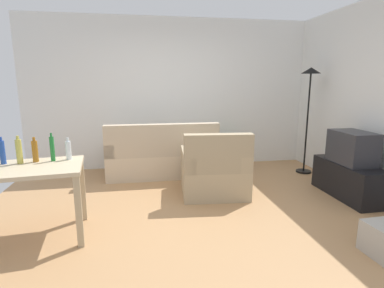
% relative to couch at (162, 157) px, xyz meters
% --- Properties ---
extents(ground_plane, '(5.20, 4.40, 0.02)m').
position_rel_couch_xyz_m(ground_plane, '(0.24, -1.59, -0.32)').
color(ground_plane, tan).
extents(wall_rear, '(5.20, 0.10, 2.70)m').
position_rel_couch_xyz_m(wall_rear, '(0.24, 0.61, 1.04)').
color(wall_rear, white).
rests_on(wall_rear, ground_plane).
extents(couch, '(1.83, 0.84, 0.92)m').
position_rel_couch_xyz_m(couch, '(0.00, 0.00, 0.00)').
color(couch, beige).
rests_on(couch, ground_plane).
extents(tv_stand, '(0.44, 1.10, 0.48)m').
position_rel_couch_xyz_m(tv_stand, '(2.49, -1.46, -0.07)').
color(tv_stand, black).
rests_on(tv_stand, ground_plane).
extents(tv, '(0.41, 0.60, 0.44)m').
position_rel_couch_xyz_m(tv, '(2.49, -1.46, 0.39)').
color(tv, '#2D2D33').
rests_on(tv, tv_stand).
extents(torchiere_lamp, '(0.32, 0.32, 1.81)m').
position_rel_couch_xyz_m(torchiere_lamp, '(2.49, -0.28, 1.11)').
color(torchiere_lamp, black).
rests_on(torchiere_lamp, ground_plane).
extents(desk, '(1.27, 0.83, 0.76)m').
position_rel_couch_xyz_m(desk, '(-1.55, -1.96, 0.34)').
color(desk, '#C6B28E').
rests_on(desk, ground_plane).
extents(potted_plant, '(0.36, 0.36, 0.57)m').
position_rel_couch_xyz_m(potted_plant, '(1.28, 0.31, 0.02)').
color(potted_plant, brown).
rests_on(potted_plant, ground_plane).
extents(armchair, '(0.97, 0.91, 0.92)m').
position_rel_couch_xyz_m(armchair, '(0.67, -1.05, 0.01)').
color(armchair, tan).
rests_on(armchair, ground_plane).
extents(bottle_blue, '(0.05, 0.05, 0.28)m').
position_rel_couch_xyz_m(bottle_blue, '(-1.73, -1.80, 0.58)').
color(bottle_blue, '#2347A3').
rests_on(bottle_blue, desk).
extents(bottle_squat, '(0.06, 0.06, 0.29)m').
position_rel_couch_xyz_m(bottle_squat, '(-1.57, -1.81, 0.58)').
color(bottle_squat, '#BCB24C').
rests_on(bottle_squat, desk).
extents(bottle_amber, '(0.06, 0.06, 0.26)m').
position_rel_couch_xyz_m(bottle_amber, '(-1.43, -1.76, 0.57)').
color(bottle_amber, '#9E6019').
rests_on(bottle_amber, desk).
extents(bottle_green, '(0.04, 0.04, 0.30)m').
position_rel_couch_xyz_m(bottle_green, '(-1.26, -1.76, 0.59)').
color(bottle_green, '#1E722D').
rests_on(bottle_green, desk).
extents(bottle_clear, '(0.06, 0.06, 0.24)m').
position_rel_couch_xyz_m(bottle_clear, '(-1.11, -1.72, 0.56)').
color(bottle_clear, silver).
rests_on(bottle_clear, desk).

